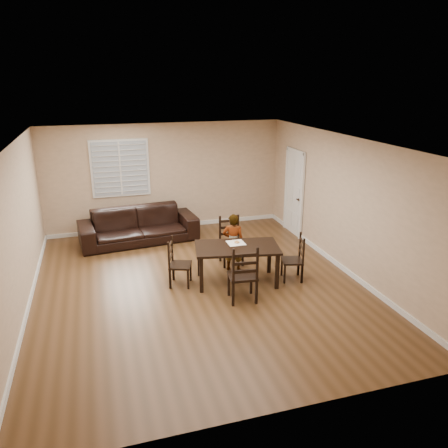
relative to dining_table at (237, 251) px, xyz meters
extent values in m
plane|color=brown|center=(-0.74, 0.06, -0.64)|extent=(7.00, 7.00, 0.00)
cube|color=#D0AE8C|center=(-0.74, 3.56, 0.71)|extent=(6.00, 0.04, 2.70)
cube|color=#D0AE8C|center=(-0.74, -3.44, 0.71)|extent=(6.00, 0.04, 2.70)
cube|color=#D0AE8C|center=(-3.74, 0.06, 0.71)|extent=(0.04, 7.00, 2.70)
cube|color=#D0AE8C|center=(2.26, 0.06, 0.71)|extent=(0.04, 7.00, 2.70)
cube|color=white|center=(-0.74, 0.06, 2.06)|extent=(6.00, 7.00, 0.04)
cube|color=white|center=(-1.84, 3.51, 1.01)|extent=(1.40, 0.08, 1.40)
cube|color=white|center=(2.23, 2.26, 0.38)|extent=(0.06, 0.94, 2.05)
cylinder|color=#332114|center=(2.20, 1.96, 0.31)|extent=(0.06, 0.06, 0.02)
cube|color=white|center=(-0.74, 3.55, -0.59)|extent=(6.00, 0.03, 0.10)
cube|color=white|center=(-3.73, 0.06, -0.59)|extent=(0.03, 7.00, 0.10)
cube|color=white|center=(2.24, 0.06, -0.59)|extent=(0.03, 7.00, 0.10)
cube|color=black|center=(0.00, 0.00, 0.07)|extent=(1.70, 1.15, 0.04)
cube|color=black|center=(-0.76, -0.23, -0.30)|extent=(0.08, 0.08, 0.69)
cube|color=black|center=(0.62, -0.48, -0.30)|extent=(0.08, 0.08, 0.69)
cube|color=black|center=(-0.62, 0.48, -0.30)|extent=(0.08, 0.08, 0.69)
cube|color=black|center=(0.76, 0.23, -0.30)|extent=(0.08, 0.08, 0.69)
cube|color=black|center=(0.16, 0.86, -0.21)|extent=(0.47, 0.44, 0.04)
cube|color=black|center=(0.17, 1.06, -0.14)|extent=(0.46, 0.06, 1.01)
cube|color=black|center=(-0.04, 0.69, -0.44)|extent=(0.04, 0.04, 0.41)
cube|color=black|center=(0.35, 0.67, -0.44)|extent=(0.04, 0.04, 0.41)
cube|color=black|center=(-0.03, 1.05, -0.44)|extent=(0.04, 0.04, 0.41)
cube|color=black|center=(0.37, 1.04, -0.44)|extent=(0.04, 0.04, 0.41)
cube|color=black|center=(-0.13, -0.70, -0.19)|extent=(0.52, 0.49, 0.04)
cube|color=black|center=(-0.15, -0.90, -0.11)|extent=(0.48, 0.09, 1.06)
cube|color=black|center=(0.09, -0.53, -0.43)|extent=(0.05, 0.05, 0.43)
cube|color=black|center=(-0.32, -0.49, -0.43)|extent=(0.05, 0.05, 0.43)
cube|color=black|center=(0.06, -0.91, -0.43)|extent=(0.05, 0.05, 0.43)
cube|color=black|center=(-0.36, -0.87, -0.43)|extent=(0.05, 0.05, 0.43)
cube|color=black|center=(-1.06, 0.20, -0.25)|extent=(0.51, 0.52, 0.04)
cube|color=black|center=(-1.22, 0.26, -0.18)|extent=(0.18, 0.40, 0.93)
cube|color=black|center=(-0.96, -0.03, -0.45)|extent=(0.05, 0.05, 0.38)
cube|color=black|center=(-0.84, 0.31, -0.45)|extent=(0.05, 0.05, 0.38)
cube|color=black|center=(-1.27, 0.08, -0.45)|extent=(0.05, 0.05, 0.38)
cube|color=black|center=(-1.15, 0.42, -0.45)|extent=(0.05, 0.05, 0.38)
cube|color=black|center=(1.06, -0.20, -0.25)|extent=(0.48, 0.49, 0.04)
cube|color=black|center=(1.22, -0.24, -0.19)|extent=(0.14, 0.40, 0.91)
cube|color=black|center=(0.94, 0.02, -0.46)|extent=(0.04, 0.04, 0.37)
cube|color=black|center=(0.85, -0.33, -0.46)|extent=(0.04, 0.04, 0.37)
cube|color=black|center=(1.26, -0.07, -0.46)|extent=(0.04, 0.04, 0.37)
cube|color=black|center=(1.17, -0.41, -0.46)|extent=(0.04, 0.04, 0.37)
imported|color=gray|center=(0.10, 0.56, -0.05)|extent=(0.51, 0.44, 1.19)
cube|color=silver|center=(0.03, 0.17, 0.09)|extent=(0.32, 0.32, 0.00)
torus|color=#CE894A|center=(0.05, 0.17, 0.11)|extent=(0.10, 0.10, 0.03)
torus|color=white|center=(0.05, 0.17, 0.12)|extent=(0.09, 0.09, 0.02)
imported|color=black|center=(-1.56, 2.75, -0.24)|extent=(2.83, 1.35, 0.80)
camera|label=1|loc=(-2.42, -7.25, 3.11)|focal=35.00mm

